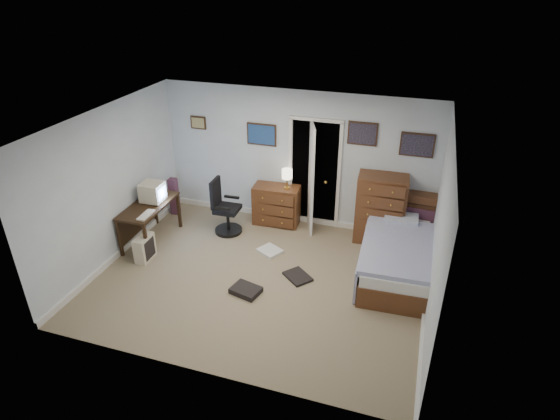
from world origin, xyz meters
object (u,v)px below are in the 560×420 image
object	(u,v)px
computer_desk	(145,213)
bed	(396,258)
tall_dresser	(380,209)
office_chair	(225,212)
low_dresser	(277,205)

from	to	relation	value
computer_desk	bed	distance (m)	4.29
tall_dresser	bed	size ratio (longest dim) A/B	0.61
office_chair	bed	size ratio (longest dim) A/B	0.51
office_chair	tall_dresser	xyz separation A→B (m)	(2.70, 0.57, 0.22)
tall_dresser	bed	world-z (taller)	tall_dresser
bed	tall_dresser	bearing A→B (deg)	109.38
low_dresser	bed	distance (m)	2.50
low_dresser	tall_dresser	bearing A→B (deg)	-4.17
computer_desk	bed	world-z (taller)	computer_desk
computer_desk	low_dresser	size ratio (longest dim) A/B	1.48
low_dresser	bed	xyz separation A→B (m)	(2.29, -1.01, -0.07)
office_chair	low_dresser	distance (m)	0.99
low_dresser	bed	bearing A→B (deg)	-27.18
computer_desk	low_dresser	xyz separation A→B (m)	(1.98, 1.29, -0.17)
computer_desk	office_chair	distance (m)	1.38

